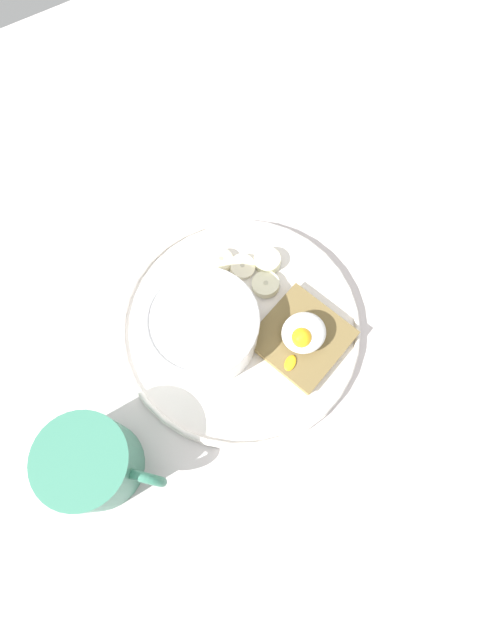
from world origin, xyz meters
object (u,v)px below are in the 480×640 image
(toast_slice, at_px, (302,338))
(banana_slice_back, at_px, (267,261))
(oatmeal_bowl, at_px, (203,327))
(banana_slice_right, at_px, (266,284))
(banana_slice_left, at_px, (242,267))
(coffee_mug, at_px, (92,463))
(banana_slice_front, at_px, (221,261))
(poached_egg, at_px, (303,334))

(toast_slice, distance_m, banana_slice_back, 0.11)
(oatmeal_bowl, bearing_deg, banana_slice_right, 10.28)
(banana_slice_left, relative_size, banana_slice_back, 0.97)
(toast_slice, bearing_deg, coffee_mug, -177.88)
(banana_slice_back, bearing_deg, banana_slice_right, -125.03)
(banana_slice_front, bearing_deg, toast_slice, -76.77)
(oatmeal_bowl, distance_m, banana_slice_right, 0.10)
(poached_egg, distance_m, banana_slice_back, 0.11)
(poached_egg, relative_size, banana_slice_left, 1.47)
(banana_slice_left, height_order, banana_slice_back, banana_slice_back)
(oatmeal_bowl, bearing_deg, poached_egg, -34.54)
(toast_slice, bearing_deg, banana_slice_left, 96.31)
(oatmeal_bowl, relative_size, poached_egg, 1.91)
(banana_slice_front, xyz_separation_m, banana_slice_left, (0.02, -0.02, -0.00))
(toast_slice, xyz_separation_m, coffee_mug, (-0.26, -0.01, 0.03))
(banana_slice_left, relative_size, banana_slice_right, 1.13)
(banana_slice_back, bearing_deg, oatmeal_bowl, -159.27)
(banana_slice_back, bearing_deg, poached_egg, -100.08)
(oatmeal_bowl, xyz_separation_m, banana_slice_right, (0.09, 0.02, -0.02))
(oatmeal_bowl, height_order, coffee_mug, coffee_mug)
(poached_egg, bearing_deg, oatmeal_bowl, 145.46)
(poached_egg, distance_m, banana_slice_right, 0.08)
(coffee_mug, bearing_deg, banana_slice_right, 18.80)
(toast_slice, relative_size, banana_slice_left, 2.68)
(banana_slice_right, bearing_deg, banana_slice_left, 109.54)
(banana_slice_left, bearing_deg, coffee_mug, -153.60)
(coffee_mug, bearing_deg, banana_slice_left, 26.40)
(banana_slice_left, bearing_deg, banana_slice_back, -17.90)
(oatmeal_bowl, xyz_separation_m, banana_slice_front, (0.06, 0.07, -0.02))
(oatmeal_bowl, relative_size, banana_slice_right, 3.17)
(oatmeal_bowl, distance_m, poached_egg, 0.11)
(poached_egg, height_order, banana_slice_right, poached_egg)
(banana_slice_left, xyz_separation_m, banana_slice_back, (0.03, -0.01, 0.00))
(oatmeal_bowl, relative_size, banana_slice_back, 2.72)
(oatmeal_bowl, bearing_deg, coffee_mug, -156.80)
(banana_slice_front, relative_size, coffee_mug, 0.30)
(oatmeal_bowl, height_order, banana_slice_back, oatmeal_bowl)
(banana_slice_back, height_order, banana_slice_right, banana_slice_back)
(poached_egg, distance_m, banana_slice_left, 0.12)
(poached_egg, height_order, banana_slice_back, poached_egg)
(banana_slice_back, bearing_deg, toast_slice, -99.38)
(oatmeal_bowl, bearing_deg, banana_slice_left, 32.48)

